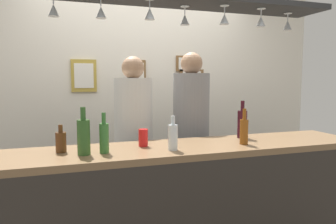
% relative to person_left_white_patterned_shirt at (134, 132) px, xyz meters
% --- Properties ---
extents(back_wall, '(4.40, 0.06, 2.60)m').
position_rel_person_left_white_patterned_shirt_xyz_m(back_wall, '(0.25, 0.76, 0.28)').
color(back_wall, silver).
rests_on(back_wall, ground_plane).
extents(bar_counter, '(2.70, 0.55, 1.02)m').
position_rel_person_left_white_patterned_shirt_xyz_m(bar_counter, '(0.25, -0.84, -0.33)').
color(bar_counter, brown).
rests_on(bar_counter, ground_plane).
extents(overhead_glass_rack, '(2.20, 0.36, 0.04)m').
position_rel_person_left_white_patterned_shirt_xyz_m(overhead_glass_rack, '(0.25, -0.64, 1.01)').
color(overhead_glass_rack, black).
extents(hanging_wineglass_far_left, '(0.07, 0.07, 0.13)m').
position_rel_person_left_white_patterned_shirt_xyz_m(hanging_wineglass_far_left, '(-0.62, -0.61, 0.90)').
color(hanging_wineglass_far_left, silver).
rests_on(hanging_wineglass_far_left, overhead_glass_rack).
extents(hanging_wineglass_left, '(0.07, 0.07, 0.13)m').
position_rel_person_left_white_patterned_shirt_xyz_m(hanging_wineglass_left, '(-0.34, -0.64, 0.90)').
color(hanging_wineglass_left, silver).
rests_on(hanging_wineglass_left, overhead_glass_rack).
extents(hanging_wineglass_center_left, '(0.07, 0.07, 0.13)m').
position_rel_person_left_white_patterned_shirt_xyz_m(hanging_wineglass_center_left, '(-0.03, -0.70, 0.90)').
color(hanging_wineglass_center_left, silver).
rests_on(hanging_wineglass_center_left, overhead_glass_rack).
extents(hanging_wineglass_center, '(0.07, 0.07, 0.13)m').
position_rel_person_left_white_patterned_shirt_xyz_m(hanging_wineglass_center, '(0.26, -0.57, 0.90)').
color(hanging_wineglass_center, silver).
rests_on(hanging_wineglass_center, overhead_glass_rack).
extents(hanging_wineglass_center_right, '(0.07, 0.07, 0.13)m').
position_rel_person_left_white_patterned_shirt_xyz_m(hanging_wineglass_center_right, '(0.52, -0.69, 0.90)').
color(hanging_wineglass_center_right, silver).
rests_on(hanging_wineglass_center_right, overhead_glass_rack).
extents(hanging_wineglass_right, '(0.07, 0.07, 0.13)m').
position_rel_person_left_white_patterned_shirt_xyz_m(hanging_wineglass_right, '(0.82, -0.68, 0.90)').
color(hanging_wineglass_right, silver).
rests_on(hanging_wineglass_right, overhead_glass_rack).
extents(hanging_wineglass_far_right, '(0.07, 0.07, 0.13)m').
position_rel_person_left_white_patterned_shirt_xyz_m(hanging_wineglass_far_right, '(1.12, -0.61, 0.90)').
color(hanging_wineglass_far_right, silver).
rests_on(hanging_wineglass_far_right, overhead_glass_rack).
extents(person_left_white_patterned_shirt, '(0.34, 0.34, 1.69)m').
position_rel_person_left_white_patterned_shirt_xyz_m(person_left_white_patterned_shirt, '(0.00, 0.00, 0.00)').
color(person_left_white_patterned_shirt, '#2D334C').
rests_on(person_left_white_patterned_shirt, ground_plane).
extents(person_middle_grey_shirt, '(0.34, 0.34, 1.74)m').
position_rel_person_left_white_patterned_shirt_xyz_m(person_middle_grey_shirt, '(0.55, 0.00, 0.03)').
color(person_middle_grey_shirt, '#2D334C').
rests_on(person_middle_grey_shirt, ground_plane).
extents(bottle_wine_dark_red, '(0.08, 0.08, 0.30)m').
position_rel_person_left_white_patterned_shirt_xyz_m(bottle_wine_dark_red, '(0.77, -0.55, 0.12)').
color(bottle_wine_dark_red, '#380F19').
rests_on(bottle_wine_dark_red, bar_counter).
extents(bottle_beer_amber_tall, '(0.06, 0.06, 0.26)m').
position_rel_person_left_white_patterned_shirt_xyz_m(bottle_beer_amber_tall, '(0.65, -0.77, 0.10)').
color(bottle_beer_amber_tall, brown).
rests_on(bottle_beer_amber_tall, bar_counter).
extents(bottle_soda_clear, '(0.06, 0.06, 0.23)m').
position_rel_person_left_white_patterned_shirt_xyz_m(bottle_soda_clear, '(0.10, -0.80, 0.09)').
color(bottle_soda_clear, silver).
rests_on(bottle_soda_clear, bar_counter).
extents(bottle_beer_brown_stubby, '(0.07, 0.07, 0.18)m').
position_rel_person_left_white_patterned_shirt_xyz_m(bottle_beer_brown_stubby, '(-0.61, -0.63, 0.07)').
color(bottle_beer_brown_stubby, '#512D14').
rests_on(bottle_beer_brown_stubby, bar_counter).
extents(bottle_champagne_green, '(0.08, 0.08, 0.30)m').
position_rel_person_left_white_patterned_shirt_xyz_m(bottle_champagne_green, '(-0.47, -0.75, 0.12)').
color(bottle_champagne_green, '#2D5623').
rests_on(bottle_champagne_green, bar_counter).
extents(bottle_beer_green_import, '(0.06, 0.06, 0.26)m').
position_rel_person_left_white_patterned_shirt_xyz_m(bottle_beer_green_import, '(-0.35, -0.74, 0.10)').
color(bottle_beer_green_import, '#336B2D').
rests_on(bottle_beer_green_import, bar_counter).
extents(drink_can, '(0.07, 0.07, 0.12)m').
position_rel_person_left_white_patterned_shirt_xyz_m(drink_can, '(-0.06, -0.61, 0.06)').
color(drink_can, red).
rests_on(drink_can, bar_counter).
extents(picture_frame_crest, '(0.18, 0.02, 0.26)m').
position_rel_person_left_white_patterned_shirt_xyz_m(picture_frame_crest, '(0.21, 0.72, 0.55)').
color(picture_frame_crest, brown).
rests_on(picture_frame_crest, back_wall).
extents(picture_frame_caricature, '(0.26, 0.02, 0.34)m').
position_rel_person_left_white_patterned_shirt_xyz_m(picture_frame_caricature, '(-0.38, 0.72, 0.51)').
color(picture_frame_caricature, '#B29338').
rests_on(picture_frame_caricature, back_wall).
extents(picture_frame_upper_small, '(0.22, 0.02, 0.18)m').
position_rel_person_left_white_patterned_shirt_xyz_m(picture_frame_upper_small, '(0.77, 0.72, 0.65)').
color(picture_frame_upper_small, brown).
rests_on(picture_frame_upper_small, back_wall).
extents(picture_frame_lower_pair, '(0.30, 0.02, 0.18)m').
position_rel_person_left_white_patterned_shirt_xyz_m(picture_frame_lower_pair, '(0.85, 0.72, 0.49)').
color(picture_frame_lower_pair, brown).
rests_on(picture_frame_lower_pair, back_wall).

